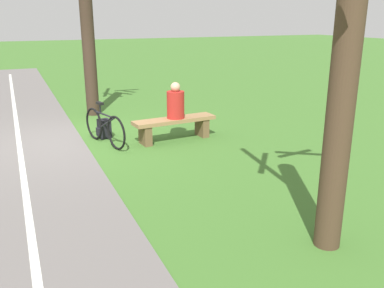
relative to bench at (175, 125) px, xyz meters
name	(u,v)px	position (x,y,z in m)	size (l,w,h in m)	color
ground_plane	(66,142)	(2.19, -0.78, -0.34)	(80.00, 80.00, 0.00)	#3D6B28
paved_path	(31,237)	(3.12, 3.22, -0.33)	(2.56, 36.00, 0.02)	#66605E
path_centre_line	(31,237)	(3.12, 3.22, -0.32)	(0.10, 32.00, 0.00)	silver
bench	(175,125)	(0.00, 0.00, 0.00)	(1.86, 0.59, 0.49)	#937047
person_seated	(176,103)	(-0.03, 0.00, 0.47)	(0.41, 0.41, 0.77)	#B2231E
bicycle	(105,127)	(1.45, -0.30, 0.03)	(0.50, 1.61, 0.88)	black
backpack	(104,129)	(1.36, -0.80, -0.14)	(0.31, 0.30, 0.41)	black
tree_near_bench	(87,26)	(1.16, -3.17, 2.00)	(1.33, 1.33, 4.88)	#38281E
tree_far_right	(344,76)	(-0.09, 4.74, 1.65)	(1.55, 1.53, 4.46)	#473323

